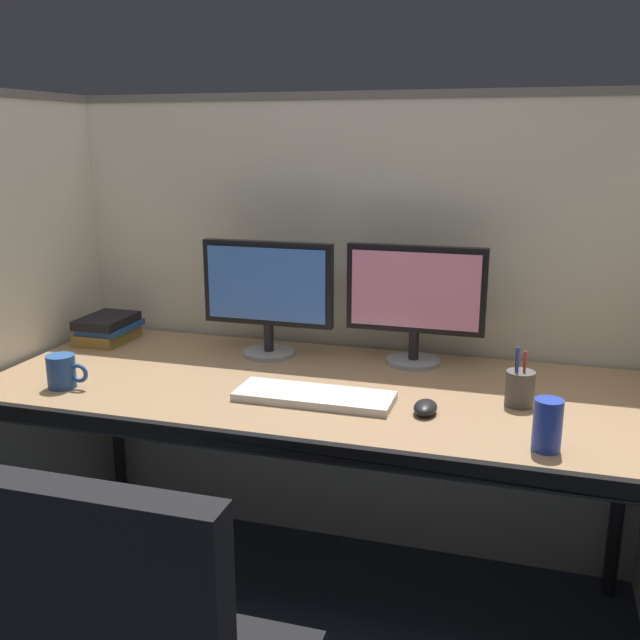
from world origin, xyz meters
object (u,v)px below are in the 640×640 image
Objects in this scene: book_stack at (108,328)px; coffee_mug at (62,371)px; monitor_right at (415,297)px; desk at (314,402)px; pen_cup at (520,388)px; keyboard_main at (314,396)px; computer_mouse at (425,407)px; monitor_left at (268,291)px; soda_can at (547,425)px.

coffee_mug reaches higher than book_stack.
desk is at bearing -129.72° from monitor_right.
coffee_mug reaches higher than desk.
coffee_mug is at bearing -151.41° from monitor_right.
monitor_right is 0.46m from pen_cup.
keyboard_main reaches higher than desk.
pen_cup reaches higher than coffee_mug.
monitor_right is at bearing 2.56° from book_stack.
desk is 0.46m from monitor_right.
computer_mouse is 0.59× the size of pen_cup.
computer_mouse is at bearing -32.88° from monitor_left.
pen_cup is (0.80, -0.24, -0.17)m from monitor_left.
monitor_left is 2.65× the size of pen_cup.
book_stack reaches higher than desk.
monitor_left is at bearing 147.12° from computer_mouse.
keyboard_main is 0.55m from pen_cup.
computer_mouse is at bearing -150.67° from pen_cup.
soda_can is (0.07, -0.27, 0.01)m from pen_cup.
desk is at bearing 17.41° from coffee_mug.
coffee_mug is (-1.25, -0.22, -0.00)m from pen_cup.
desk is at bearing 107.60° from keyboard_main.
monitor_left is 0.62m from book_stack.
pen_cup reaches higher than keyboard_main.
keyboard_main is 1.94× the size of book_stack.
computer_mouse is (0.10, -0.41, -0.20)m from monitor_right.
desk is 4.42× the size of monitor_left.
keyboard_main is at bearing -53.36° from monitor_left.
monitor_right is (0.24, 0.29, 0.27)m from desk.
keyboard_main is (0.03, -0.11, 0.06)m from desk.
soda_can is (0.60, -0.15, 0.05)m from keyboard_main.
monitor_left is at bearing 45.33° from coffee_mug.
desk is 19.79× the size of computer_mouse.
keyboard_main is 4.48× the size of computer_mouse.
pen_cup is (0.53, 0.12, 0.04)m from keyboard_main.
book_stack is (-1.39, 0.23, -0.00)m from pen_cup.
monitor_right is 0.49m from keyboard_main.
monitor_left is 0.85m from pen_cup.
keyboard_main is 0.62m from soda_can.
monitor_left is 0.70m from computer_mouse.
monitor_right is 3.52× the size of soda_can.
monitor_left reaches higher than soda_can.
monitor_left is 1.00× the size of monitor_right.
pen_cup is (0.33, -0.28, -0.17)m from monitor_right.
computer_mouse is at bearing 154.28° from soda_can.
computer_mouse is (0.30, -0.01, 0.01)m from keyboard_main.
monitor_left is 4.48× the size of computer_mouse.
book_stack reaches higher than keyboard_main.
coffee_mug is (-0.92, -0.50, -0.17)m from monitor_right.
monitor_left is (-0.23, 0.24, 0.27)m from desk.
monitor_left is 0.67m from coffee_mug.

